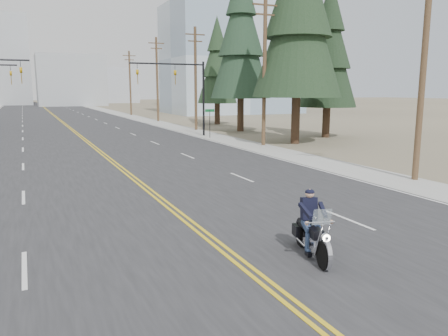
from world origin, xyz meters
TOP-DOWN VIEW (x-y plane):
  - ground_plane at (0.00, 0.00)m, footprint 400.00×400.00m
  - road at (0.00, 70.00)m, footprint 20.00×200.00m
  - sidewalk_right at (11.50, 70.00)m, footprint 3.00×200.00m
  - traffic_mast_right at (8.98, 32.00)m, footprint 7.10×0.26m
  - street_sign at (10.80, 30.00)m, footprint 0.90×0.06m
  - utility_pole_a at (12.50, 8.00)m, footprint 2.20×0.30m
  - utility_pole_b at (12.50, 23.00)m, footprint 2.20×0.30m
  - utility_pole_c at (12.50, 38.00)m, footprint 2.20×0.30m
  - utility_pole_d at (12.50, 53.00)m, footprint 2.20×0.30m
  - utility_pole_e at (12.50, 70.00)m, footprint 2.20×0.30m
  - glass_building at (32.00, 70.00)m, footprint 24.00×16.00m
  - haze_bldg_b at (8.00, 125.00)m, footprint 18.00×14.00m
  - haze_bldg_c at (40.00, 110.00)m, footprint 16.00×12.00m
  - haze_bldg_e at (25.00, 150.00)m, footprint 14.00×14.00m
  - motorcyclist at (1.91, 1.79)m, footprint 1.54×2.44m
  - conifer_near at (15.46, 22.96)m, footprint 7.16×7.16m
  - conifer_mid at (20.80, 25.86)m, footprint 5.28×5.28m
  - conifer_tall at (16.33, 34.71)m, footprint 6.33×6.33m
  - conifer_far at (18.08, 44.91)m, footprint 5.06×5.06m

SIDE VIEW (x-z plane):
  - ground_plane at x=0.00m, z-range 0.00..0.00m
  - road at x=0.00m, z-range 0.00..0.01m
  - sidewalk_right at x=11.50m, z-range 0.00..0.01m
  - motorcyclist at x=1.91m, z-range 0.00..1.77m
  - street_sign at x=10.80m, z-range 0.49..3.12m
  - traffic_mast_right at x=8.98m, z-range 1.44..8.44m
  - utility_pole_a at x=12.50m, z-range 0.23..11.23m
  - utility_pole_c at x=12.50m, z-range 0.23..11.23m
  - utility_pole_e at x=12.50m, z-range 0.23..11.23m
  - utility_pole_b at x=12.50m, z-range 0.23..11.73m
  - utility_pole_d at x=12.50m, z-range 0.23..11.73m
  - haze_bldg_e at x=25.00m, z-range 0.00..12.00m
  - haze_bldg_b at x=8.00m, z-range 0.00..14.00m
  - conifer_far at x=18.08m, z-range 1.00..14.55m
  - conifer_mid at x=20.80m, z-range 1.04..15.13m
  - haze_bldg_c at x=40.00m, z-range 0.00..18.00m
  - glass_building at x=32.00m, z-range 0.00..20.00m
  - conifer_tall at x=16.33m, z-range 1.31..18.89m
  - conifer_near at x=15.46m, z-range 1.41..20.35m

